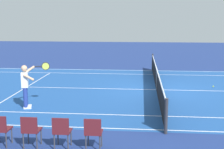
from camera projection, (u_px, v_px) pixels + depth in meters
ground_plane at (156, 90)px, 14.96m from camera, size 60.00×60.00×0.00m
court_slab at (156, 90)px, 14.96m from camera, size 24.20×11.40×0.00m
court_line_markings at (156, 90)px, 14.96m from camera, size 23.85×11.05×0.01m
tennis_net at (157, 80)px, 14.88m from camera, size 0.10×11.70×1.08m
tennis_player_near at (26, 84)px, 11.78m from camera, size 0.98×0.87×1.70m
tennis_ball at (213, 86)px, 15.54m from camera, size 0.07×0.07×0.07m
spectator_chair_0 at (93, 131)px, 8.03m from camera, size 0.44×0.44×0.88m
spectator_chair_1 at (62, 130)px, 8.11m from camera, size 0.44×0.44×0.88m
spectator_chair_2 at (31, 129)px, 8.18m from camera, size 0.44×0.44×0.88m
spectator_chair_3 at (0, 128)px, 8.26m from camera, size 0.44×0.44×0.88m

